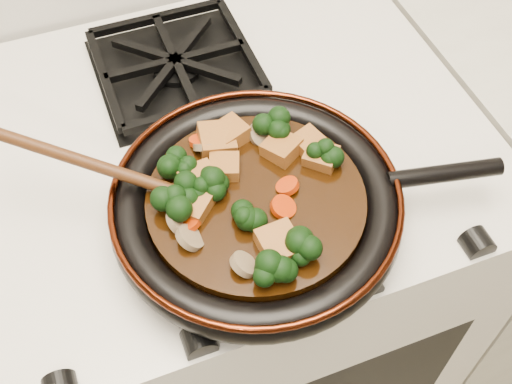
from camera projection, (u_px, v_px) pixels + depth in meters
name	position (u px, v px, depth m)	size (l,w,h in m)	color
stove	(221.00, 293.00, 1.24)	(0.76, 0.60, 0.90)	beige
burner_grate_front	(241.00, 211.00, 0.79)	(0.23, 0.23, 0.03)	black
burner_grate_back	(176.00, 65.00, 0.94)	(0.23, 0.23, 0.03)	black
skillet	(258.00, 205.00, 0.76)	(0.47, 0.34, 0.05)	black
braising_sauce	(256.00, 203.00, 0.75)	(0.26, 0.26, 0.02)	black
tofu_cube_0	(217.00, 140.00, 0.78)	(0.04, 0.05, 0.02)	brown
tofu_cube_1	(321.00, 157.00, 0.77)	(0.04, 0.03, 0.02)	brown
tofu_cube_2	(224.00, 167.00, 0.76)	(0.04, 0.04, 0.02)	brown
tofu_cube_3	(282.00, 148.00, 0.78)	(0.04, 0.04, 0.02)	brown
tofu_cube_4	(279.00, 245.00, 0.69)	(0.04, 0.05, 0.02)	brown
tofu_cube_5	(195.00, 205.00, 0.73)	(0.04, 0.03, 0.02)	brown
tofu_cube_6	(198.00, 181.00, 0.75)	(0.04, 0.04, 0.02)	brown
tofu_cube_7	(231.00, 133.00, 0.79)	(0.04, 0.04, 0.02)	brown
tofu_cube_8	(308.00, 143.00, 0.78)	(0.03, 0.03, 0.02)	brown
broccoli_floret_0	(274.00, 129.00, 0.79)	(0.06, 0.06, 0.06)	black
broccoli_floret_1	(175.00, 166.00, 0.76)	(0.06, 0.06, 0.05)	black
broccoli_floret_2	(174.00, 207.00, 0.72)	(0.06, 0.06, 0.06)	black
broccoli_floret_3	(249.00, 212.00, 0.72)	(0.06, 0.06, 0.05)	black
broccoli_floret_4	(221.00, 183.00, 0.74)	(0.06, 0.06, 0.05)	black
broccoli_floret_5	(301.00, 250.00, 0.69)	(0.06, 0.06, 0.05)	black
broccoli_floret_6	(324.00, 161.00, 0.76)	(0.06, 0.06, 0.05)	black
broccoli_floret_7	(196.00, 194.00, 0.73)	(0.06, 0.06, 0.05)	black
broccoli_floret_8	(270.00, 265.00, 0.67)	(0.06, 0.06, 0.06)	black
carrot_coin_0	(188.00, 222.00, 0.72)	(0.03, 0.03, 0.01)	#B12B04
carrot_coin_1	(200.00, 141.00, 0.79)	(0.03, 0.03, 0.01)	#B12B04
carrot_coin_2	(283.00, 207.00, 0.73)	(0.03, 0.03, 0.01)	#B12B04
carrot_coin_3	(287.00, 186.00, 0.75)	(0.03, 0.03, 0.01)	#B12B04
mushroom_slice_0	(190.00, 238.00, 0.70)	(0.03, 0.03, 0.01)	#7A6447
mushroom_slice_1	(244.00, 264.00, 0.68)	(0.03, 0.03, 0.01)	#7A6447
mushroom_slice_2	(179.00, 221.00, 0.72)	(0.03, 0.03, 0.01)	#7A6447
mushroom_slice_3	(263.00, 133.00, 0.79)	(0.04, 0.04, 0.01)	#7A6447
mushroom_slice_4	(207.00, 146.00, 0.78)	(0.03, 0.03, 0.01)	#7A6447
wooden_spoon	(126.00, 175.00, 0.73)	(0.15, 0.11, 0.25)	#3F210D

